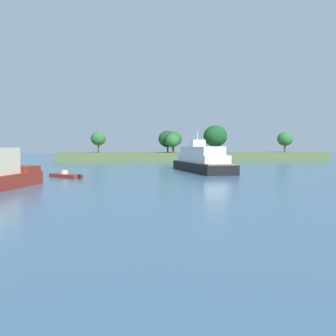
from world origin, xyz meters
name	(u,v)px	position (x,y,z in m)	size (l,w,h in m)	color
treeline_island	(193,153)	(6.52, 97.11, 2.04)	(70.16, 16.88, 9.44)	#566B3D
tugboat	(2,175)	(-26.32, 28.09, 1.33)	(6.34, 12.43, 5.18)	maroon
small_motorboat	(66,176)	(-21.43, 40.94, 0.25)	(4.71, 5.04, 0.95)	maroon
white_riverboat	(202,160)	(-1.02, 51.79, 1.75)	(6.20, 21.33, 6.51)	black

